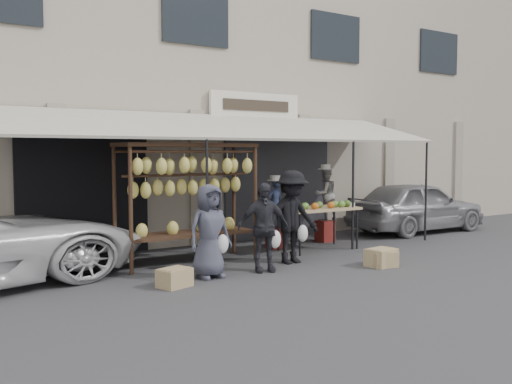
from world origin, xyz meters
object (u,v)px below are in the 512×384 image
crate_near_b (381,258)px  customer_left (209,231)px  vendor_right (325,194)px  banana_rack (188,179)px  vendor_left (275,204)px  crate_near_a (383,259)px  customer_right (292,217)px  crate_far (175,278)px  sedan (417,206)px  produce_table (320,209)px  customer_mid (263,227)px

crate_near_b → customer_left: bearing=164.2°
vendor_right → banana_rack: bearing=11.0°
vendor_left → crate_near_a: size_ratio=2.28×
vendor_left → customer_right: (-0.68, -1.51, -0.10)m
vendor_right → crate_far: bearing=25.7°
vendor_right → sedan: 3.07m
banana_rack → vendor_left: banana_rack is taller
customer_left → crate_far: size_ratio=3.26×
customer_right → crate_near_a: customer_right is taller
produce_table → vendor_left: vendor_left is taller
vendor_right → customer_left: (-4.08, -1.91, -0.32)m
customer_left → customer_mid: 1.02m
vendor_left → crate_near_a: 2.85m
customer_left → crate_near_a: size_ratio=3.32×
produce_table → customer_left: 3.40m
vendor_right → vendor_left: bearing=7.1°
crate_far → customer_mid: bearing=6.7°
banana_rack → customer_left: (-0.26, -1.27, -0.80)m
customer_mid → customer_right: (0.85, 0.32, 0.09)m
vendor_left → crate_far: vendor_left is taller
produce_table → crate_near_a: 2.13m
customer_right → produce_table: bearing=32.4°
crate_near_a → banana_rack: bearing=141.9°
customer_left → sedan: bearing=11.0°
vendor_left → customer_right: bearing=60.6°
sedan → banana_rack: bearing=96.0°
banana_rack → crate_near_b: banana_rack is taller
crate_far → crate_near_a: bearing=-9.6°
customer_right → crate_near_b: (1.19, -1.12, -0.71)m
vendor_right → produce_table: bearing=45.9°
vendor_left → sedan: (4.57, 0.09, -0.30)m
banana_rack → crate_far: bearing=-123.4°
produce_table → crate_far: size_ratio=3.57×
vendor_right → sedan: (3.04, -0.06, -0.43)m
vendor_right → customer_right: bearing=38.4°
crate_far → sedan: sedan is taller
produce_table → crate_near_b: (-0.16, -1.94, -0.72)m
customer_left → customer_right: 1.89m
vendor_right → customer_mid: 3.66m
crate_near_b → crate_far: size_ratio=1.11×
customer_mid → crate_far: bearing=-155.4°
banana_rack → produce_table: banana_rack is taller
customer_left → sedan: (7.13, 1.85, -0.11)m
vendor_left → customer_mid: size_ratio=0.69×
customer_right → sedan: customer_right is taller
banana_rack → sedan: banana_rack is taller
crate_near_a → crate_far: size_ratio=0.98×
vendor_right → customer_left: bearing=26.5°
customer_left → sedan: 7.36m
vendor_right → customer_mid: vendor_right is taller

